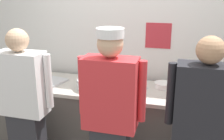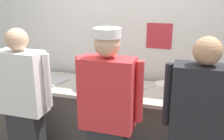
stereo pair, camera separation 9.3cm
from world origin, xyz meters
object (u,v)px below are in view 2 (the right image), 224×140
Objects in this scene: ramekin_red_sauce at (170,93)px; chefs_knife at (134,87)px; chef_far_right at (199,131)px; sheet_tray at (48,80)px; deli_cup at (132,93)px; mixing_bowl_steel at (90,84)px; chef_near_left at (24,105)px; chef_center at (108,117)px; plate_stack_front at (163,86)px; squeeze_bottle_secondary at (184,80)px; ramekin_yellow_sauce at (23,80)px; plate_stack_rear at (212,95)px.

ramekin_red_sauce is 0.42m from chefs_knife.
chef_far_right is 1.89m from sheet_tray.
chef_far_right reaches higher than deli_cup.
chefs_knife is (-0.41, 0.09, -0.02)m from ramekin_red_sauce.
ramekin_red_sauce is at bearing 5.58° from mixing_bowl_steel.
chef_near_left reaches higher than deli_cup.
deli_cup is at bearing 77.79° from chef_center.
sheet_tray is (-1.39, -0.16, -0.02)m from plate_stack_front.
squeeze_bottle_secondary is (1.02, 0.33, 0.04)m from mixing_bowl_steel.
mixing_bowl_steel is 3.56× the size of ramekin_red_sauce.
chef_near_left is at bearing 178.84° from chef_far_right.
mixing_bowl_steel reaches higher than sheet_tray.
ramekin_red_sauce is at bearing 114.02° from chef_far_right.
sheet_tray is 1.49m from ramekin_red_sauce.
ramekin_yellow_sauce is at bearing -176.01° from ramekin_red_sauce.
plate_stack_front is (1.31, 0.78, 0.07)m from chef_near_left.
chef_near_left is 8.34× the size of plate_stack_front.
plate_stack_rear reaches higher than ramekin_red_sauce.
deli_cup is (-0.51, -0.42, -0.05)m from squeeze_bottle_secondary.
deli_cup is (1.02, 0.43, 0.08)m from chef_near_left.
ramekin_red_sauce is (0.49, 0.68, 0.03)m from chef_center.
mixing_bowl_steel is 0.87m from ramekin_yellow_sauce.
chef_near_left reaches higher than chefs_knife.
sheet_tray is at bearing 159.75° from chef_far_right.
chef_near_left is 0.99× the size of chef_far_right.
plate_stack_front is at bearing 9.84° from ramekin_yellow_sauce.
squeeze_bottle_secondary is at bearing 39.62° from deli_cup.
ramekin_yellow_sauce is 1.22× the size of deli_cup.
ramekin_yellow_sauce is (-2.17, -0.10, -0.03)m from plate_stack_rear.
mixing_bowl_steel is 3.36× the size of deli_cup.
chef_far_right reaches higher than sheet_tray.
ramekin_red_sauce is (-0.29, 0.65, 0.05)m from chef_far_right.
ramekin_red_sauce is at bearing 23.49° from chef_near_left.
mixing_bowl_steel is (0.52, 0.52, 0.10)m from chef_near_left.
ramekin_yellow_sauce is at bearing -153.85° from sheet_tray.
deli_cup is at bearing -2.60° from ramekin_yellow_sauce.
squeeze_bottle_secondary is at bearing 28.99° from chef_near_left.
plate_stack_front is (0.40, 0.84, 0.03)m from chef_center.
chef_center is 1.02× the size of chef_far_right.
chef_far_right reaches higher than chefs_knife.
deli_cup is (-0.67, 0.46, 0.08)m from chef_far_right.
plate_stack_rear is 0.42m from ramekin_red_sauce.
chef_far_right is at bearing -34.46° from deli_cup.
squeeze_bottle_secondary is at bearing 18.34° from plate_stack_front.
plate_stack_front is 1.69m from ramekin_yellow_sauce.
chef_center is at bearing -55.87° from mixing_bowl_steel.
ramekin_red_sauce is (0.09, -0.17, -0.01)m from plate_stack_front.
deli_cup is at bearing -9.99° from sheet_tray.
mixing_bowl_steel is at bearing -177.13° from plate_stack_rear.
chef_center is at bearing -23.60° from ramekin_yellow_sauce.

